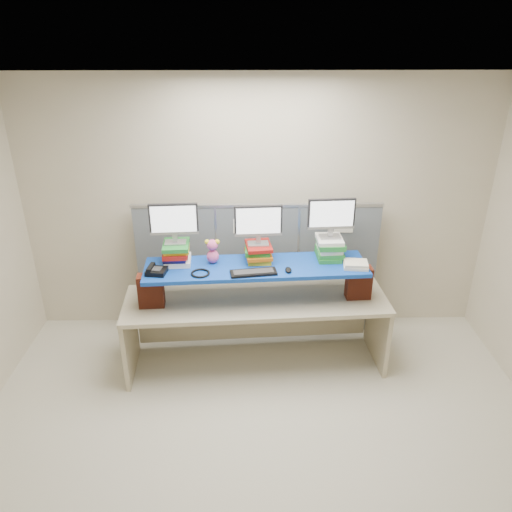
{
  "coord_description": "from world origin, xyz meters",
  "views": [
    {
      "loc": [
        -0.09,
        -3.05,
        3.26
      ],
      "look_at": [
        -0.02,
        1.15,
        1.24
      ],
      "focal_mm": 35.0,
      "sensor_mm": 36.0,
      "label": 1
    }
  ],
  "objects_px": {
    "monitor_left": "(174,221)",
    "blue_board": "(256,267)",
    "monitor_center": "(258,223)",
    "keyboard": "(253,273)",
    "desk": "(256,312)",
    "desk_phone": "(156,271)",
    "monitor_right": "(331,216)"
  },
  "relations": [
    {
      "from": "monitor_left",
      "to": "desk_phone",
      "type": "relative_size",
      "value": 2.27
    },
    {
      "from": "keyboard",
      "to": "monitor_right",
      "type": "bearing_deg",
      "value": 15.95
    },
    {
      "from": "blue_board",
      "to": "monitor_center",
      "type": "distance_m",
      "value": 0.42
    },
    {
      "from": "monitor_center",
      "to": "keyboard",
      "type": "xyz_separation_m",
      "value": [
        -0.05,
        -0.29,
        -0.37
      ]
    },
    {
      "from": "desk",
      "to": "monitor_center",
      "type": "height_order",
      "value": "monitor_center"
    },
    {
      "from": "monitor_left",
      "to": "keyboard",
      "type": "height_order",
      "value": "monitor_left"
    },
    {
      "from": "monitor_left",
      "to": "blue_board",
      "type": "bearing_deg",
      "value": -8.98
    },
    {
      "from": "blue_board",
      "to": "monitor_center",
      "type": "bearing_deg",
      "value": 75.39
    },
    {
      "from": "blue_board",
      "to": "monitor_center",
      "type": "relative_size",
      "value": 4.67
    },
    {
      "from": "monitor_left",
      "to": "monitor_right",
      "type": "relative_size",
      "value": 1.0
    },
    {
      "from": "desk",
      "to": "blue_board",
      "type": "bearing_deg",
      "value": 0.0
    },
    {
      "from": "blue_board",
      "to": "desk_phone",
      "type": "bearing_deg",
      "value": -174.65
    },
    {
      "from": "desk",
      "to": "keyboard",
      "type": "distance_m",
      "value": 0.56
    },
    {
      "from": "desk",
      "to": "keyboard",
      "type": "bearing_deg",
      "value": -102.34
    },
    {
      "from": "desk",
      "to": "keyboard",
      "type": "height_order",
      "value": "keyboard"
    },
    {
      "from": "monitor_right",
      "to": "keyboard",
      "type": "distance_m",
      "value": 0.91
    },
    {
      "from": "monitor_center",
      "to": "monitor_left",
      "type": "bearing_deg",
      "value": -180.0
    },
    {
      "from": "monitor_left",
      "to": "desk_phone",
      "type": "height_order",
      "value": "monitor_left"
    },
    {
      "from": "desk",
      "to": "desk_phone",
      "type": "distance_m",
      "value": 1.08
    },
    {
      "from": "blue_board",
      "to": "monitor_right",
      "type": "distance_m",
      "value": 0.86
    },
    {
      "from": "monitor_right",
      "to": "desk_phone",
      "type": "height_order",
      "value": "monitor_right"
    },
    {
      "from": "desk",
      "to": "monitor_right",
      "type": "xyz_separation_m",
      "value": [
        0.71,
        0.16,
        0.95
      ]
    },
    {
      "from": "desk_phone",
      "to": "blue_board",
      "type": "bearing_deg",
      "value": 17.28
    },
    {
      "from": "monitor_right",
      "to": "desk_phone",
      "type": "bearing_deg",
      "value": -172.89
    },
    {
      "from": "monitor_left",
      "to": "desk_phone",
      "type": "xyz_separation_m",
      "value": [
        -0.16,
        -0.22,
        -0.4
      ]
    },
    {
      "from": "keyboard",
      "to": "desk",
      "type": "bearing_deg",
      "value": 73.05
    },
    {
      "from": "desk_phone",
      "to": "keyboard",
      "type": "bearing_deg",
      "value": 6.9
    },
    {
      "from": "desk",
      "to": "monitor_right",
      "type": "bearing_deg",
      "value": 9.34
    },
    {
      "from": "monitor_left",
      "to": "keyboard",
      "type": "xyz_separation_m",
      "value": [
        0.73,
        -0.24,
        -0.41
      ]
    },
    {
      "from": "desk",
      "to": "keyboard",
      "type": "xyz_separation_m",
      "value": [
        -0.03,
        -0.17,
        0.53
      ]
    },
    {
      "from": "monitor_center",
      "to": "keyboard",
      "type": "bearing_deg",
      "value": -103.29
    },
    {
      "from": "monitor_left",
      "to": "keyboard",
      "type": "distance_m",
      "value": 0.87
    }
  ]
}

